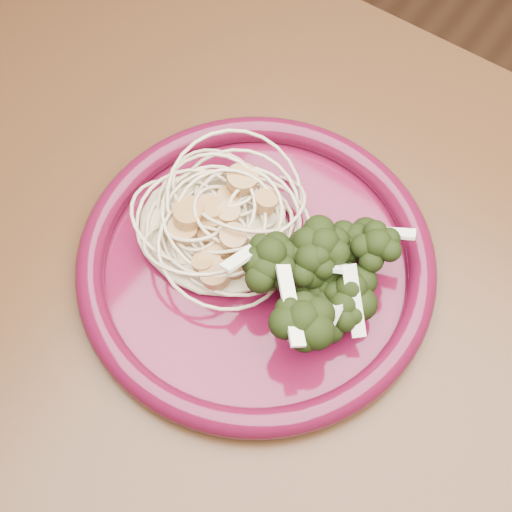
% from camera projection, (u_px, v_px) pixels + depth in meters
% --- Properties ---
extents(dining_table, '(1.20, 0.80, 0.75)m').
position_uv_depth(dining_table, '(211.00, 378.00, 0.65)').
color(dining_table, '#472814').
rests_on(dining_table, ground).
extents(dinner_plate, '(0.31, 0.31, 0.02)m').
position_uv_depth(dinner_plate, '(256.00, 261.00, 0.59)').
color(dinner_plate, '#4E0920').
rests_on(dinner_plate, dining_table).
extents(spaghetti_pile, '(0.14, 0.13, 0.03)m').
position_uv_depth(spaghetti_pile, '(214.00, 225.00, 0.59)').
color(spaghetti_pile, '#C8B58B').
rests_on(spaghetti_pile, dinner_plate).
extents(scallop_cluster, '(0.13, 0.13, 0.04)m').
position_uv_depth(scallop_cluster, '(211.00, 201.00, 0.56)').
color(scallop_cluster, '#A87B48').
rests_on(scallop_cluster, spaghetti_pile).
extents(broccoli_pile, '(0.10, 0.15, 0.05)m').
position_uv_depth(broccoli_pile, '(312.00, 287.00, 0.55)').
color(broccoli_pile, black).
rests_on(broccoli_pile, dinner_plate).
extents(onion_garnish, '(0.07, 0.10, 0.06)m').
position_uv_depth(onion_garnish, '(315.00, 268.00, 0.52)').
color(onion_garnish, '#E9E5C6').
rests_on(onion_garnish, broccoli_pile).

